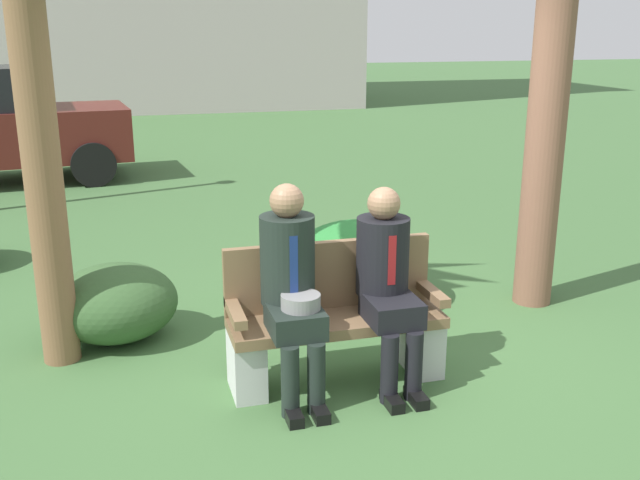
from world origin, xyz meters
name	(u,v)px	position (x,y,z in m)	size (l,w,h in m)	color
ground_plane	(372,367)	(0.00, 0.00, 0.00)	(80.00, 80.00, 0.00)	#406738
park_bench	(334,321)	(-0.29, -0.07, 0.40)	(1.38, 0.44, 0.90)	brown
seated_man_left	(291,282)	(-0.60, -0.19, 0.74)	(0.34, 0.72, 1.33)	#1E2823
seated_man_right	(387,277)	(0.02, -0.19, 0.72)	(0.34, 0.72, 1.28)	black
shrub_near_bench	(115,303)	(-1.67, 0.95, 0.29)	(0.92, 0.84, 0.57)	#35572D
shrub_far_lawn	(356,264)	(0.26, 1.15, 0.35)	(1.14, 1.04, 0.71)	#297632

